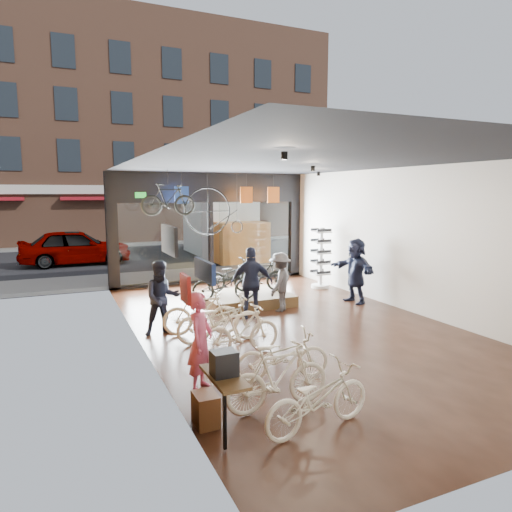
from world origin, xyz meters
TOP-DOWN VIEW (x-y plane):
  - ground_plane at (0.00, 0.00)m, footprint 7.00×12.00m
  - ceiling at (0.00, 0.00)m, footprint 7.00×12.00m
  - wall_left at (-3.52, 0.00)m, footprint 0.04×12.00m
  - wall_right at (3.52, 0.00)m, footprint 0.04×12.00m
  - storefront at (0.00, 6.00)m, footprint 7.00×0.26m
  - exit_sign at (-2.40, 5.88)m, footprint 0.35×0.06m
  - street_road at (0.00, 15.00)m, footprint 30.00×18.00m
  - sidewalk_near at (0.00, 7.20)m, footprint 30.00×2.40m
  - sidewalk_far at (0.00, 19.00)m, footprint 30.00×2.00m
  - opposite_building at (0.00, 21.50)m, footprint 26.00×5.00m
  - street_car at (-4.19, 12.00)m, footprint 4.59×1.85m
  - box_truck at (2.39, 11.00)m, footprint 2.29×6.86m
  - floor_bike_0 at (-1.96, -4.33)m, footprint 1.76×0.83m
  - floor_bike_1 at (-2.18, -3.59)m, footprint 1.65×0.48m
  - floor_bike_2 at (-1.64, -2.68)m, footprint 1.68×0.84m
  - floor_bike_3 at (-1.83, -1.32)m, footprint 1.68×0.60m
  - floor_bike_4 at (-1.94, -0.39)m, footprint 1.88×0.78m
  - floor_bike_5 at (-2.16, 0.21)m, footprint 1.75×0.93m
  - display_platform at (-0.16, 2.42)m, footprint 2.40×1.80m
  - display_bike_left at (-1.01, 1.88)m, footprint 1.78×0.90m
  - display_bike_mid at (0.34, 2.55)m, footprint 1.60×0.84m
  - display_bike_right at (-0.34, 3.00)m, footprint 1.85×1.04m
  - customer_0 at (-3.00, -2.48)m, footprint 0.65×0.69m
  - customer_1 at (-2.93, 0.60)m, footprint 0.82×0.64m
  - customer_2 at (-0.60, 1.01)m, footprint 1.14×0.74m
  - customer_3 at (0.38, 1.37)m, footprint 1.14×1.11m
  - customer_5 at (2.78, 1.35)m, footprint 0.68×1.76m
  - sunglasses_rack at (2.95, 3.50)m, footprint 0.65×0.56m
  - wall_merch at (-3.38, -3.50)m, footprint 0.40×2.40m
  - penny_farthing at (-0.28, 4.49)m, footprint 1.87×0.06m
  - hung_bike at (-1.90, 4.20)m, footprint 1.62×0.62m
  - jersey_left at (-1.22, 5.20)m, footprint 0.45×0.03m
  - jersey_mid at (1.03, 5.20)m, footprint 0.45×0.03m
  - jersey_right at (2.05, 5.20)m, footprint 0.45×0.03m

SIDE VIEW (x-z plane):
  - ground_plane at x=0.00m, z-range -0.04..0.00m
  - street_road at x=0.00m, z-range -0.02..0.00m
  - sidewalk_near at x=0.00m, z-range 0.00..0.12m
  - sidewalk_far at x=0.00m, z-range 0.00..0.12m
  - display_platform at x=-0.16m, z-range 0.00..0.30m
  - floor_bike_2 at x=-1.64m, z-range 0.00..0.85m
  - floor_bike_0 at x=-1.96m, z-range 0.00..0.89m
  - floor_bike_4 at x=-1.94m, z-range 0.00..0.96m
  - floor_bike_1 at x=-2.18m, z-range 0.00..0.99m
  - floor_bike_3 at x=-1.83m, z-range 0.00..0.99m
  - floor_bike_5 at x=-2.16m, z-range 0.00..1.01m
  - display_bike_left at x=-1.01m, z-range 0.30..1.19m
  - display_bike_right at x=-0.34m, z-range 0.30..1.22m
  - display_bike_mid at x=0.34m, z-range 0.30..1.22m
  - street_car at x=-4.19m, z-range 0.00..1.56m
  - customer_3 at x=0.38m, z-range 0.00..1.57m
  - customer_0 at x=-3.00m, z-range 0.00..1.59m
  - customer_1 at x=-2.93m, z-range 0.00..1.66m
  - customer_2 at x=-0.60m, z-range 0.00..1.80m
  - customer_5 at x=2.78m, z-range 0.00..1.86m
  - sunglasses_rack at x=2.95m, z-range 0.00..1.99m
  - wall_merch at x=-3.38m, z-range 0.00..2.60m
  - box_truck at x=2.39m, z-range 0.00..2.70m
  - wall_left at x=-3.52m, z-range 0.00..3.80m
  - wall_right at x=3.52m, z-range 0.00..3.80m
  - storefront at x=0.00m, z-range 0.00..3.80m
  - penny_farthing at x=-0.28m, z-range 1.75..3.25m
  - hung_bike at x=-1.90m, z-range 2.45..3.40m
  - exit_sign at x=-2.40m, z-range 2.96..3.14m
  - jersey_left at x=-1.22m, z-range 2.77..3.32m
  - jersey_mid at x=1.03m, z-range 2.77..3.32m
  - jersey_right at x=2.05m, z-range 2.77..3.32m
  - ceiling at x=0.00m, z-range 3.80..3.84m
  - opposite_building at x=0.00m, z-range 0.00..14.00m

